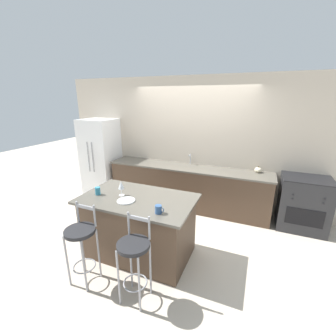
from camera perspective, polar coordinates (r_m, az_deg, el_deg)
The scene contains 14 objects.
ground_plane at distance 4.71m, azimuth 3.24°, elevation -11.41°, with size 18.00×18.00×0.00m, color beige.
wall_back at distance 4.85m, azimuth 6.17°, elevation 6.40°, with size 6.00×0.07×2.70m.
back_counter at distance 4.83m, azimuth 4.77°, elevation -4.74°, with size 3.39×0.65×0.90m.
sink_faucet at distance 4.82m, azimuth 5.66°, elevation 2.56°, with size 0.02×0.13×0.22m.
kitchen_island at distance 3.45m, azimuth -7.44°, elevation -14.36°, with size 1.62×0.96×0.92m.
refrigerator at distance 5.63m, azimuth -16.61°, elevation 2.64°, with size 0.76×0.72×1.80m.
oven_range at distance 4.69m, azimuth 31.07°, elevation -7.70°, with size 0.79×0.63×0.96m.
bar_stool_near at distance 3.07m, azimuth -21.12°, elevation -16.67°, with size 0.37×0.37×1.05m.
bar_stool_far at distance 2.69m, azimuth -8.58°, elevation -20.91°, with size 0.37×0.37×1.05m.
dinner_plate at distance 3.16m, azimuth -10.59°, elevation -8.10°, with size 0.25×0.25×0.02m.
wine_glass at distance 3.29m, azimuth -11.82°, elevation -4.33°, with size 0.08×0.08×0.22m.
coffee_mug at distance 2.78m, azimuth -2.42°, elevation -10.45°, with size 0.12×0.08×0.10m.
tumbler_cup at distance 3.44m, azimuth -17.41°, elevation -5.57°, with size 0.07×0.07×0.11m.
pumpkin_decoration at distance 4.61m, azimuth 21.92°, elevation -0.45°, with size 0.13×0.13×0.13m.
Camera 1 is at (1.34, -3.90, 2.27)m, focal length 24.00 mm.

